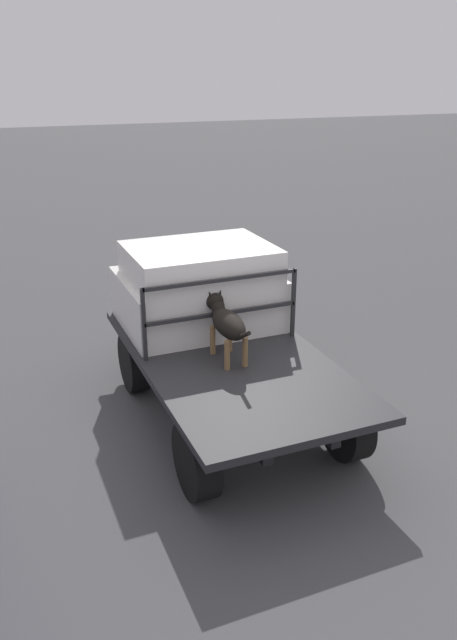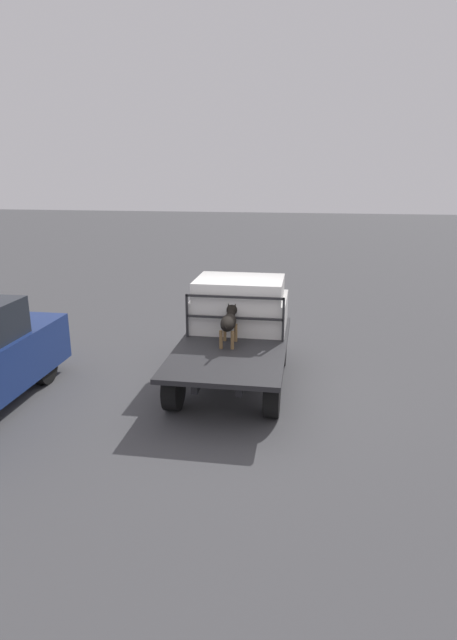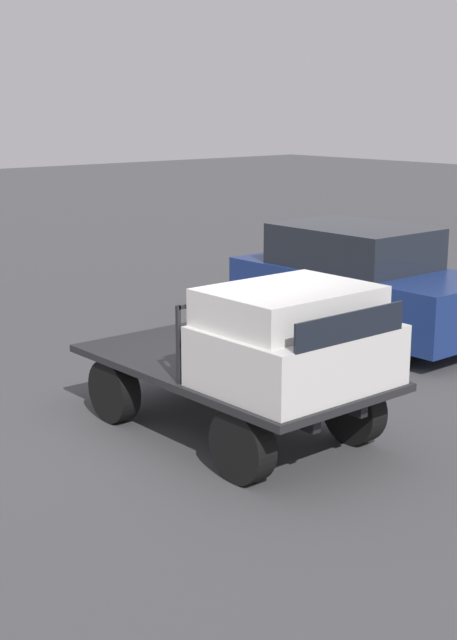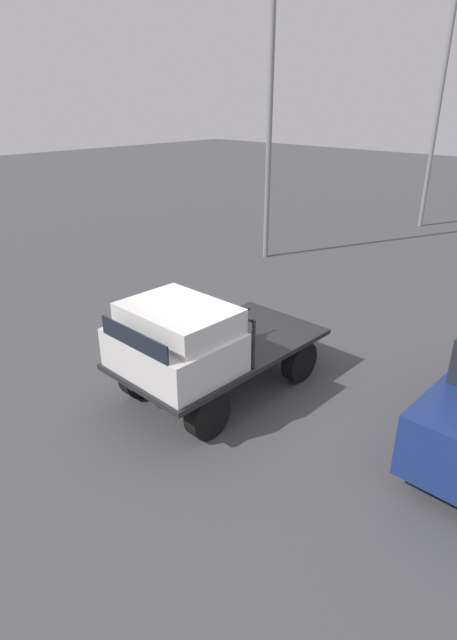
# 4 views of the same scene
# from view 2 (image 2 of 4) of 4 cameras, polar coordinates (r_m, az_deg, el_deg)

# --- Properties ---
(ground_plane) EXTENTS (80.00, 80.00, 0.00)m
(ground_plane) POSITION_cam_2_polar(r_m,az_deg,el_deg) (9.11, 0.45, -7.34)
(ground_plane) COLOR #474749
(flatbed_truck) EXTENTS (3.57, 1.90, 0.79)m
(flatbed_truck) POSITION_cam_2_polar(r_m,az_deg,el_deg) (8.90, 0.46, -4.00)
(flatbed_truck) COLOR black
(flatbed_truck) RESTS_ON ground
(truck_cab) EXTENTS (1.44, 1.78, 0.98)m
(truck_cab) POSITION_cam_2_polar(r_m,az_deg,el_deg) (9.62, 1.33, 1.85)
(truck_cab) COLOR silver
(truck_cab) RESTS_ON flatbed_truck
(truck_headboard) EXTENTS (0.04, 1.78, 0.80)m
(truck_headboard) POSITION_cam_2_polar(r_m,az_deg,el_deg) (8.87, 0.68, 1.06)
(truck_headboard) COLOR #232326
(truck_headboard) RESTS_ON flatbed_truck
(dog) EXTENTS (1.05, 0.26, 0.66)m
(dog) POSITION_cam_2_polar(r_m,az_deg,el_deg) (8.68, 0.07, -0.15)
(dog) COLOR brown
(dog) RESTS_ON flatbed_truck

